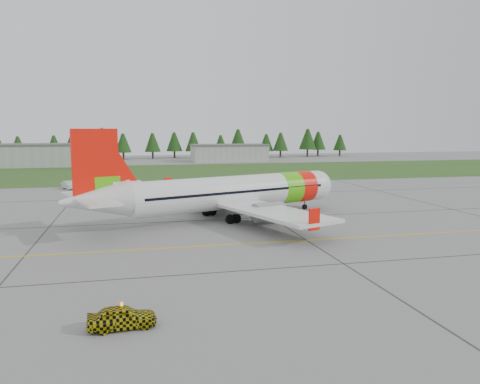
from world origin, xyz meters
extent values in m
plane|color=gray|center=(0.00, 0.00, 0.00)|extent=(320.00, 320.00, 0.00)
cylinder|color=silver|center=(5.72, 20.87, 3.09)|extent=(25.71, 12.40, 3.89)
sphere|color=silver|center=(17.92, 25.25, 3.09)|extent=(3.89, 3.89, 3.89)
cone|color=silver|center=(-9.76, 15.32, 3.44)|extent=(7.88, 6.01, 3.89)
cube|color=black|center=(18.20, 25.35, 3.44)|extent=(2.38, 2.98, 0.56)
cylinder|color=#53C90F|center=(13.23, 23.56, 3.09)|extent=(3.78, 4.61, 3.97)
cylinder|color=#FA1508|center=(15.48, 24.37, 3.09)|extent=(3.40, 4.47, 3.97)
cube|color=silver|center=(5.26, 20.70, 1.99)|extent=(15.92, 31.88, 0.36)
cube|color=#FA1508|center=(-1.03, 35.29, 2.54)|extent=(1.19, 0.57, 1.99)
cube|color=#FA1508|center=(9.66, 5.45, 2.54)|extent=(1.19, 0.57, 1.99)
cylinder|color=gray|center=(4.81, 26.37, 1.45)|extent=(4.08, 3.18, 2.09)
cylinder|color=gray|center=(8.51, 16.05, 1.45)|extent=(4.08, 3.18, 2.09)
cube|color=#FA1508|center=(-9.57, 15.39, 6.78)|extent=(4.44, 1.89, 7.58)
cube|color=#53C90F|center=(-8.54, 15.76, 4.59)|extent=(2.58, 1.27, 2.39)
cube|color=silver|center=(-10.23, 15.15, 3.69)|extent=(6.87, 11.87, 0.22)
cylinder|color=slate|center=(16.05, 24.57, 0.70)|extent=(0.18, 0.18, 1.40)
cylinder|color=black|center=(16.05, 24.57, 0.34)|extent=(0.73, 0.49, 0.68)
cylinder|color=slate|center=(3.37, 23.00, 0.95)|extent=(0.22, 0.22, 1.89)
cylinder|color=black|center=(3.00, 22.86, 0.52)|extent=(1.13, 0.77, 1.04)
cylinder|color=slate|center=(5.26, 17.74, 0.95)|extent=(0.22, 0.22, 1.89)
cylinder|color=black|center=(4.88, 17.61, 0.52)|extent=(1.13, 0.77, 1.04)
imported|color=#D1C50B|center=(-6.74, -8.42, 1.81)|extent=(1.33, 1.53, 3.62)
imported|color=beige|center=(-17.08, 53.72, 2.18)|extent=(1.98, 1.94, 4.35)
cube|color=#30561E|center=(0.00, 82.00, 0.01)|extent=(320.00, 50.00, 0.03)
cube|color=gold|center=(0.00, 8.00, 0.01)|extent=(120.00, 0.25, 0.02)
cube|color=#A8A8A3|center=(-30.00, 110.00, 3.00)|extent=(32.00, 14.00, 6.00)
cube|color=#A8A8A3|center=(25.00, 118.00, 2.60)|extent=(24.00, 12.00, 5.20)
camera|label=1|loc=(-5.94, -32.93, 10.51)|focal=35.00mm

